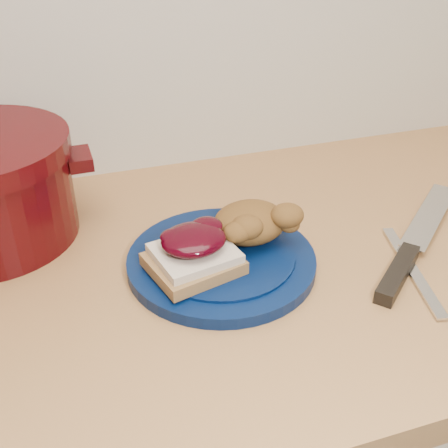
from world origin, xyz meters
name	(u,v)px	position (x,y,z in m)	size (l,w,h in m)	color
plate	(221,261)	(0.05, 1.49, 0.91)	(0.24, 0.24, 0.02)	#04153C
sandwich	(194,252)	(0.01, 1.47, 0.94)	(0.12, 0.11, 0.05)	olive
stuffing_mound	(250,222)	(0.09, 1.51, 0.94)	(0.10, 0.08, 0.05)	brown
chef_knife	(407,256)	(0.28, 1.42, 0.91)	(0.26, 0.23, 0.02)	black
butter_knife	(412,269)	(0.27, 1.40, 0.90)	(0.19, 0.01, 0.00)	silver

